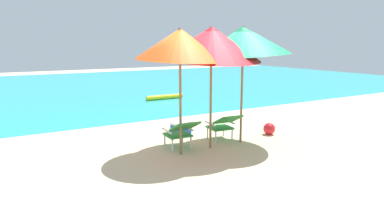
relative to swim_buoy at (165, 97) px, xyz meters
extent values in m
plane|color=beige|center=(-1.97, -2.23, -0.10)|extent=(40.00, 40.00, 0.00)
cube|color=#28B2B7|center=(-1.97, 5.67, -0.09)|extent=(40.00, 18.00, 0.01)
cylinder|color=yellow|center=(0.00, 0.00, 0.00)|extent=(1.60, 0.18, 0.18)
cube|color=#338E3D|center=(-2.59, -6.07, 0.18)|extent=(0.54, 0.52, 0.04)
cube|color=#338E3D|center=(-2.61, -6.43, 0.45)|extent=(0.54, 0.54, 0.27)
cylinder|color=white|center=(-2.80, -5.85, 0.03)|extent=(0.04, 0.04, 0.26)
cylinder|color=white|center=(-2.36, -5.87, 0.03)|extent=(0.04, 0.04, 0.26)
cylinder|color=white|center=(-2.82, -6.26, 0.03)|extent=(0.04, 0.04, 0.26)
cylinder|color=white|center=(-2.38, -6.29, 0.03)|extent=(0.04, 0.04, 0.26)
cube|color=white|center=(-2.85, -6.05, 0.30)|extent=(0.05, 0.50, 0.03)
cube|color=white|center=(-2.33, -6.08, 0.30)|extent=(0.05, 0.50, 0.03)
cube|color=#338E3D|center=(-1.41, -5.99, 0.18)|extent=(0.57, 0.55, 0.04)
cube|color=#338E3D|center=(-1.45, -6.36, 0.45)|extent=(0.57, 0.57, 0.27)
cylinder|color=white|center=(-1.61, -5.76, 0.03)|extent=(0.04, 0.04, 0.26)
cylinder|color=white|center=(-1.17, -5.81, 0.03)|extent=(0.04, 0.04, 0.26)
cylinder|color=white|center=(-1.65, -6.18, 0.03)|extent=(0.04, 0.04, 0.26)
cylinder|color=white|center=(-1.22, -6.23, 0.03)|extent=(0.04, 0.04, 0.26)
cube|color=white|center=(-1.67, -5.97, 0.30)|extent=(0.08, 0.50, 0.03)
cube|color=white|center=(-1.16, -6.02, 0.30)|extent=(0.08, 0.50, 0.03)
cylinder|color=olive|center=(-2.77, -6.54, 0.88)|extent=(0.05, 0.05, 1.97)
cone|color=#EA5619|center=(-2.77, -6.54, 2.14)|extent=(2.41, 2.42, 0.70)
sphere|color=#4C3823|center=(-2.77, -6.54, 2.42)|extent=(0.07, 0.07, 0.07)
cylinder|color=olive|center=(-2.00, -6.48, 0.89)|extent=(0.05, 0.05, 1.97)
cone|color=red|center=(-2.00, -6.48, 2.17)|extent=(2.29, 2.34, 0.85)
sphere|color=#4C3823|center=(-2.00, -6.48, 2.47)|extent=(0.07, 0.07, 0.07)
cylinder|color=olive|center=(-1.16, -6.47, 0.90)|extent=(0.05, 0.05, 2.00)
cone|color=#1E9E60|center=(-1.16, -6.47, 2.20)|extent=(2.96, 2.96, 0.81)
sphere|color=#4C3823|center=(-1.16, -6.47, 2.50)|extent=(0.07, 0.07, 0.07)
sphere|color=red|center=(-0.11, -6.29, 0.05)|extent=(0.30, 0.30, 0.30)
cube|color=#194CA5|center=(-2.01, -5.14, 0.03)|extent=(0.51, 0.40, 0.26)
cube|color=white|center=(-2.01, -5.14, 0.19)|extent=(0.53, 0.42, 0.06)
camera|label=1|loc=(-5.98, -12.54, 2.17)|focal=32.10mm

